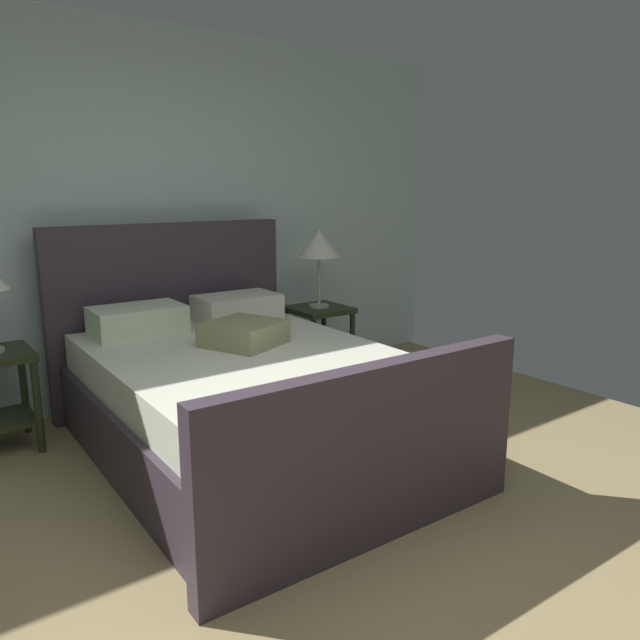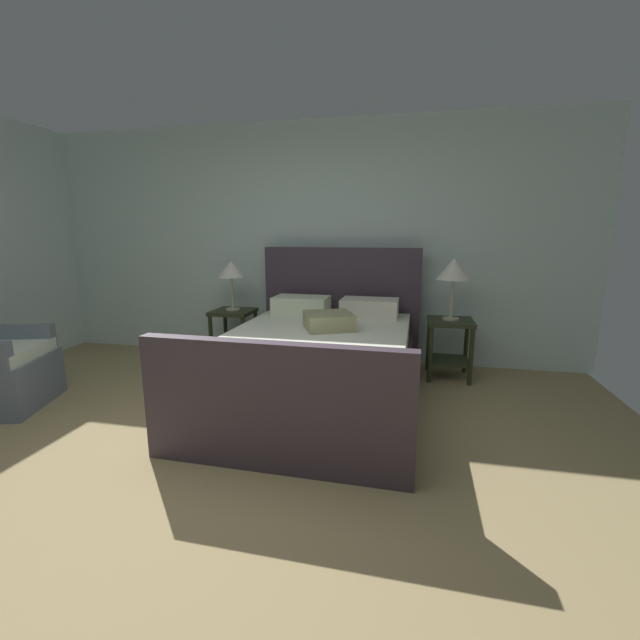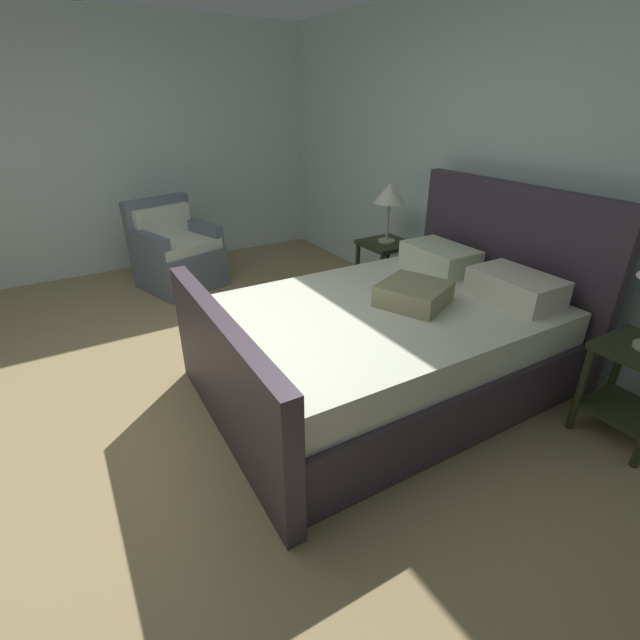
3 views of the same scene
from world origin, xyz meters
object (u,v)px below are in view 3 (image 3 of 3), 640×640
object	(u,v)px
nightstand_right	(637,379)
nightstand_left	(385,262)
table_lamp_left	(390,195)
armchair	(176,254)
bed	(391,338)

from	to	relation	value
nightstand_right	nightstand_left	world-z (taller)	same
table_lamp_left	armchair	bearing A→B (deg)	-132.13
table_lamp_left	nightstand_right	bearing A→B (deg)	-1.22
bed	table_lamp_left	bearing A→B (deg)	143.04
nightstand_left	table_lamp_left	distance (m)	0.64
bed	nightstand_left	xyz separation A→B (m)	(-1.17, 0.88, 0.05)
nightstand_right	armchair	bearing A→B (deg)	-157.51
bed	nightstand_right	xyz separation A→B (m)	(1.17, 0.83, 0.05)
nightstand_right	nightstand_left	xyz separation A→B (m)	(-2.34, 0.05, 0.00)
armchair	nightstand_right	bearing A→B (deg)	22.49
bed	armchair	bearing A→B (deg)	-164.24
nightstand_left	armchair	size ratio (longest dim) A/B	0.66
bed	nightstand_left	world-z (taller)	bed
table_lamp_left	armchair	xyz separation A→B (m)	(-1.47, -1.63, -0.69)
bed	nightstand_left	distance (m)	1.47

